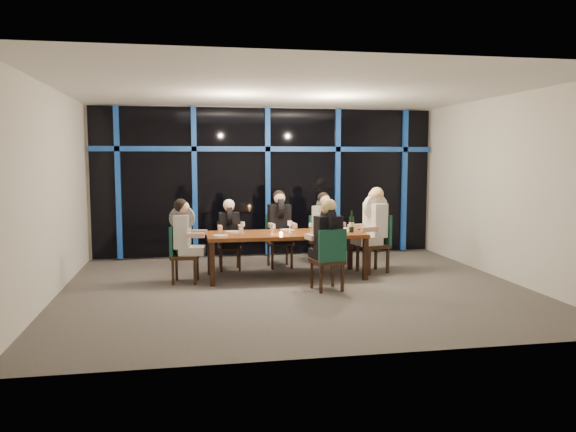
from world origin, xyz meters
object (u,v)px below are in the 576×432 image
at_px(chair_far_mid, 279,237).
at_px(chair_end_left, 180,251).
at_px(water_pitcher, 335,227).
at_px(wine_bottle, 352,224).
at_px(chair_far_right, 322,237).
at_px(dining_table, 286,237).
at_px(diner_end_left, 184,228).
at_px(chair_far_left, 229,243).
at_px(diner_far_left, 229,224).
at_px(diner_far_right, 325,218).
at_px(diner_near_mid, 327,231).
at_px(diner_end_right, 373,217).
at_px(chair_near_mid, 329,256).
at_px(chair_end_right, 377,240).
at_px(diner_far_mid, 280,217).

distance_m(chair_far_mid, chair_end_left, 2.07).
bearing_deg(water_pitcher, wine_bottle, -5.78).
distance_m(chair_far_right, chair_end_left, 2.78).
distance_m(dining_table, diner_end_left, 1.67).
distance_m(chair_far_left, diner_far_left, 0.35).
relative_size(diner_far_right, diner_end_left, 1.01).
relative_size(chair_far_left, chair_end_left, 0.94).
distance_m(diner_near_mid, water_pitcher, 0.92).
xyz_separation_m(dining_table, diner_end_right, (1.56, 0.12, 0.28)).
distance_m(chair_far_right, water_pitcher, 1.14).
bearing_deg(chair_end_left, chair_near_mid, -105.58).
relative_size(dining_table, chair_far_left, 3.03).
xyz_separation_m(diner_far_left, water_pitcher, (1.68, -0.94, 0.02)).
height_order(chair_end_right, chair_near_mid, chair_end_right).
relative_size(dining_table, diner_end_right, 2.64).
xyz_separation_m(chair_far_left, water_pitcher, (1.69, -1.01, 0.37)).
relative_size(diner_far_left, diner_far_right, 0.93).
xyz_separation_m(dining_table, chair_far_mid, (0.04, 0.96, -0.15)).
xyz_separation_m(diner_end_right, wine_bottle, (-0.47, -0.26, -0.07)).
height_order(dining_table, diner_near_mid, diner_near_mid).
bearing_deg(dining_table, diner_end_right, 4.42).
xyz_separation_m(chair_far_mid, chair_near_mid, (0.43, -2.04, -0.01)).
relative_size(chair_end_left, diner_near_mid, 1.00).
distance_m(diner_far_mid, water_pitcher, 1.29).
xyz_separation_m(chair_far_right, diner_far_left, (-1.73, -0.15, 0.30)).
bearing_deg(chair_far_mid, diner_end_left, -151.36).
height_order(chair_far_right, diner_far_right, diner_far_right).
relative_size(chair_end_left, diner_far_right, 1.02).
relative_size(chair_end_right, diner_end_right, 1.03).
xyz_separation_m(chair_far_left, chair_end_left, (-0.85, -0.95, 0.03)).
bearing_deg(chair_far_left, diner_end_right, -17.21).
distance_m(chair_far_right, diner_far_right, 0.38).
height_order(chair_far_right, diner_far_left, diner_far_left).
xyz_separation_m(chair_near_mid, diner_end_right, (1.09, 1.20, 0.44)).
height_order(diner_far_mid, wine_bottle, diner_far_mid).
relative_size(dining_table, diner_far_right, 2.88).
height_order(chair_far_mid, water_pitcher, chair_far_mid).
bearing_deg(chair_far_mid, chair_end_right, -30.97).
bearing_deg(diner_far_right, chair_far_left, 159.15).
bearing_deg(chair_near_mid, diner_end_left, -34.54).
height_order(diner_far_right, diner_end_right, diner_end_right).
distance_m(diner_far_mid, wine_bottle, 1.46).
bearing_deg(chair_far_left, diner_far_left, -90.00).
relative_size(chair_far_left, chair_near_mid, 0.91).
bearing_deg(wine_bottle, chair_far_left, 153.20).
height_order(chair_far_left, diner_far_mid, diner_far_mid).
distance_m(diner_far_mid, diner_end_right, 1.70).
height_order(chair_end_left, diner_near_mid, diner_near_mid).
bearing_deg(chair_end_right, diner_far_right, -147.16).
xyz_separation_m(dining_table, chair_end_right, (1.64, 0.14, -0.12)).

